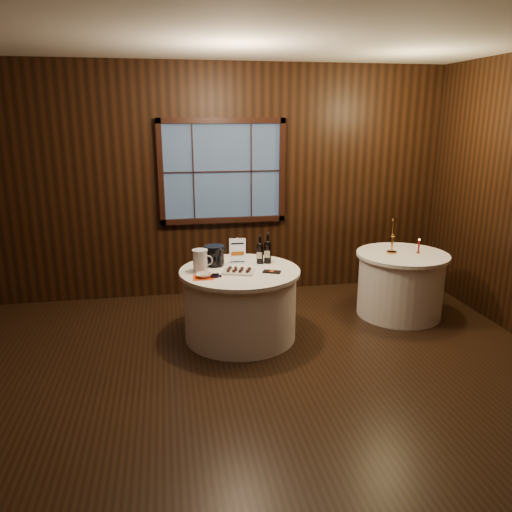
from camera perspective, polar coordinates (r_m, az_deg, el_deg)
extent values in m
plane|color=black|center=(4.69, 0.08, -14.23)|extent=(6.00, 6.00, 0.00)
cube|color=black|center=(6.59, -3.87, 8.35)|extent=(6.00, 0.02, 3.00)
cube|color=#3A537A|center=(6.54, -3.86, 9.62)|extent=(1.50, 0.01, 1.20)
cylinder|color=white|center=(5.42, -1.83, -5.66)|extent=(1.20, 1.20, 0.73)
cylinder|color=white|center=(5.29, -1.87, -1.78)|extent=(1.28, 1.28, 0.04)
cylinder|color=white|center=(6.28, 16.14, -3.27)|extent=(1.00, 1.00, 0.73)
cylinder|color=white|center=(6.17, 16.41, 0.11)|extent=(1.08, 1.08, 0.04)
cube|color=silver|center=(5.53, -2.13, -0.70)|extent=(0.15, 0.09, 0.02)
cube|color=silver|center=(5.49, -2.14, 0.75)|extent=(0.02, 0.01, 0.27)
cube|color=white|center=(5.48, -2.12, 0.72)|extent=(0.18, 0.01, 0.26)
cylinder|color=black|center=(5.48, 0.45, 0.17)|extent=(0.07, 0.07, 0.20)
sphere|color=black|center=(5.46, 0.45, 1.20)|extent=(0.07, 0.07, 0.07)
cylinder|color=black|center=(5.44, 0.45, 1.76)|extent=(0.03, 0.03, 0.09)
cylinder|color=black|center=(5.43, 0.45, 2.23)|extent=(0.03, 0.03, 0.02)
cube|color=beige|center=(5.45, 0.52, 0.07)|extent=(0.05, 0.02, 0.07)
cylinder|color=black|center=(5.50, 1.34, 0.30)|extent=(0.08, 0.08, 0.22)
sphere|color=black|center=(5.47, 1.35, 1.41)|extent=(0.08, 0.08, 0.08)
cylinder|color=black|center=(5.45, 1.35, 2.02)|extent=(0.03, 0.03, 0.10)
cylinder|color=black|center=(5.44, 1.36, 2.52)|extent=(0.04, 0.04, 0.02)
cube|color=beige|center=(5.46, 1.43, 0.19)|extent=(0.06, 0.02, 0.08)
cylinder|color=black|center=(5.44, -4.72, -0.96)|extent=(0.16, 0.16, 0.03)
cylinder|color=black|center=(5.41, -4.74, 0.08)|extent=(0.20, 0.20, 0.18)
cylinder|color=black|center=(5.39, -4.77, 1.07)|extent=(0.22, 0.22, 0.02)
cube|color=silver|center=(5.18, -2.01, -1.81)|extent=(0.38, 0.31, 0.02)
cube|color=black|center=(5.19, 1.82, -1.81)|extent=(0.20, 0.16, 0.02)
cylinder|color=#362413|center=(5.04, -5.48, -2.25)|extent=(0.07, 0.01, 0.03)
cylinder|color=silver|center=(5.23, -6.40, -0.59)|extent=(0.15, 0.15, 0.22)
cylinder|color=silver|center=(5.20, -6.43, 0.64)|extent=(0.16, 0.16, 0.01)
torus|color=silver|center=(5.23, -5.55, -0.43)|extent=(0.11, 0.04, 0.11)
cube|color=#E64313|center=(5.06, -6.03, -2.43)|extent=(0.22, 0.22, 0.00)
imported|color=silver|center=(5.05, -6.04, -2.21)|extent=(0.17, 0.17, 0.04)
cylinder|color=#BD7E3B|center=(6.13, 15.23, 0.41)|extent=(0.12, 0.12, 0.02)
cylinder|color=#BD7E3B|center=(6.08, 15.36, 2.19)|extent=(0.03, 0.03, 0.37)
cylinder|color=#BD7E3B|center=(6.04, 15.50, 4.04)|extent=(0.06, 0.06, 0.03)
cylinder|color=#BD7E3B|center=(6.21, 18.04, 0.34)|extent=(0.05, 0.05, 0.01)
cylinder|color=#A90D1B|center=(6.19, 18.10, 1.04)|extent=(0.02, 0.02, 0.14)
sphere|color=#FFB23F|center=(6.18, 18.17, 1.79)|extent=(0.02, 0.02, 0.02)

